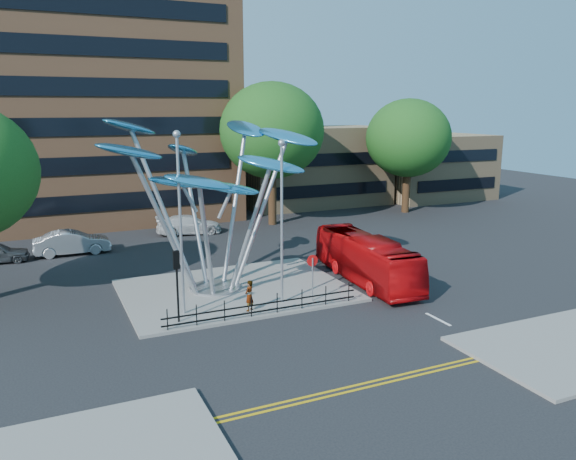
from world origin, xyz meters
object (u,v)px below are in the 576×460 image
leaf_sculpture (209,167)px  no_entry_sign_island (312,270)px  traffic_light_island (177,271)px  parked_car_right (189,225)px  red_bus (366,259)px  tree_right (272,131)px  street_lamp_right (282,207)px  street_lamp_left (180,208)px  parked_car_mid (72,243)px  tree_far (408,138)px  pedestrian (249,296)px

leaf_sculpture → no_entry_sign_island: 7.71m
traffic_light_island → parked_car_right: traffic_light_island is taller
traffic_light_island → red_bus: size_ratio=0.35×
tree_right → street_lamp_right: bearing=-111.5°
street_lamp_left → street_lamp_right: size_ratio=1.06×
parked_car_mid → tree_far: bearing=-82.5°
tree_far → traffic_light_island: tree_far is taller
tree_far → pedestrian: bearing=-140.3°
tree_right → street_lamp_left: 22.49m
red_bus → leaf_sculpture: bearing=171.6°
no_entry_sign_island → tree_far: bearing=44.3°
no_entry_sign_island → street_lamp_right: bearing=162.1°
pedestrian → red_bus: bearing=158.3°
tree_right → red_bus: size_ratio=1.25×
red_bus → parked_car_mid: red_bus is taller
pedestrian → parked_car_mid: pedestrian is taller
street_lamp_left → no_entry_sign_island: size_ratio=3.59×
tree_right → pedestrian: size_ratio=7.79×
parked_car_mid → no_entry_sign_island: bearing=-145.5°
tree_far → tree_right: bearing=-180.0°
street_lamp_right → parked_car_mid: 18.32m
leaf_sculpture → no_entry_sign_island: size_ratio=5.19×
parked_car_right → street_lamp_right: bearing=-171.5°
street_lamp_right → pedestrian: bearing=-165.8°
street_lamp_right → street_lamp_left: bearing=174.3°
leaf_sculpture → parked_car_right: bearing=80.4°
tree_far → traffic_light_island: (-27.00, -19.50, -4.49)m
no_entry_sign_island → parked_car_mid: bearing=123.8°
leaf_sculpture → tree_right: bearing=56.7°
traffic_light_island → red_bus: 11.87m
pedestrian → parked_car_right: bearing=-132.6°
no_entry_sign_island → parked_car_right: 18.87m
street_lamp_left → pedestrian: bearing=-18.3°
leaf_sculpture → pedestrian: 7.29m
tree_far → parked_car_right: size_ratio=2.10×
tree_far → pedestrian: 31.14m
leaf_sculpture → parked_car_right: 16.04m
no_entry_sign_island → red_bus: 5.11m
tree_right → red_bus: bearing=-94.6°
tree_far → parked_car_right: 22.52m
traffic_light_island → parked_car_right: 19.64m
pedestrian → parked_car_mid: bearing=-102.7°
tree_right → no_entry_sign_island: tree_right is taller
traffic_light_island → parked_car_right: (5.41, 18.79, -1.87)m
parked_car_mid → tree_right: bearing=-76.8°
traffic_light_island → leaf_sculpture: bearing=55.0°
street_lamp_left → red_bus: size_ratio=0.91×
street_lamp_left → pedestrian: (3.03, -1.00, -4.43)m
tree_right → red_bus: (-1.40, -17.30, -6.69)m
tree_right → street_lamp_left: size_ratio=1.38×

